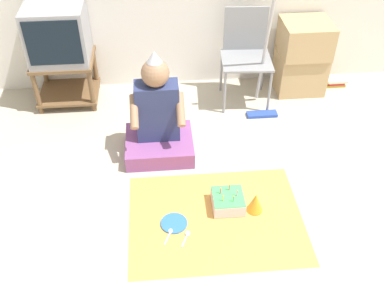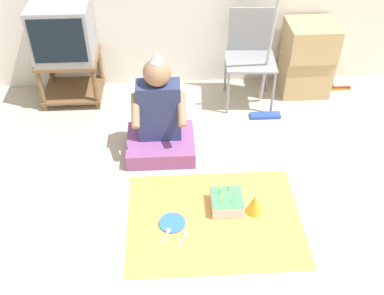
{
  "view_description": "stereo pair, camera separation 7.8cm",
  "coord_description": "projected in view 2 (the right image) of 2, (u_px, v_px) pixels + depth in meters",
  "views": [
    {
      "loc": [
        -0.58,
        -1.98,
        2.45
      ],
      "look_at": [
        -0.35,
        0.53,
        0.35
      ],
      "focal_mm": 42.0,
      "sensor_mm": 36.0,
      "label": 1
    },
    {
      "loc": [
        -0.5,
        -1.98,
        2.45
      ],
      "look_at": [
        -0.35,
        0.53,
        0.35
      ],
      "focal_mm": 42.0,
      "sensor_mm": 36.0,
      "label": 2
    }
  ],
  "objects": [
    {
      "name": "cardboard_box_stack",
      "position": [
        307.0,
        58.0,
        4.29
      ],
      "size": [
        0.46,
        0.42,
        0.71
      ],
      "color": "tan",
      "rests_on": "ground_plane"
    },
    {
      "name": "book_pile",
      "position": [
        341.0,
        84.0,
        4.54
      ],
      "size": [
        0.21,
        0.13,
        0.07
      ],
      "color": "#A88933",
      "rests_on": "ground_plane"
    },
    {
      "name": "ground_plane",
      "position": [
        247.0,
        233.0,
        3.11
      ],
      "size": [
        16.0,
        16.0,
        0.0
      ],
      "primitive_type": "plane",
      "color": "#BCB29E"
    },
    {
      "name": "paper_plate",
      "position": [
        172.0,
        223.0,
        3.17
      ],
      "size": [
        0.19,
        0.19,
        0.01
      ],
      "color": "blue",
      "rests_on": "party_cloth"
    },
    {
      "name": "party_cloth",
      "position": [
        214.0,
        219.0,
        3.21
      ],
      "size": [
        1.23,
        0.94,
        0.01
      ],
      "color": "#EFA84C",
      "rests_on": "ground_plane"
    },
    {
      "name": "party_hat_blue",
      "position": [
        254.0,
        204.0,
        3.21
      ],
      "size": [
        0.12,
        0.12,
        0.16
      ],
      "color": "gold",
      "rests_on": "party_cloth"
    },
    {
      "name": "plastic_spoon_far",
      "position": [
        185.0,
        235.0,
        3.08
      ],
      "size": [
        0.07,
        0.14,
        0.01
      ],
      "color": "white",
      "rests_on": "party_cloth"
    },
    {
      "name": "dust_mop",
      "position": [
        268.0,
        75.0,
        3.97
      ],
      "size": [
        0.28,
        0.32,
        1.34
      ],
      "color": "#2D4CB2",
      "rests_on": "ground_plane"
    },
    {
      "name": "plastic_spoon_near",
      "position": [
        168.0,
        232.0,
        3.1
      ],
      "size": [
        0.07,
        0.14,
        0.01
      ],
      "color": "white",
      "rests_on": "party_cloth"
    },
    {
      "name": "tv_stand",
      "position": [
        71.0,
        74.0,
        4.25
      ],
      "size": [
        0.56,
        0.48,
        0.45
      ],
      "color": "brown",
      "rests_on": "ground_plane"
    },
    {
      "name": "tv",
      "position": [
        63.0,
        31.0,
        3.98
      ],
      "size": [
        0.52,
        0.47,
        0.5
      ],
      "color": "#99999E",
      "rests_on": "tv_stand"
    },
    {
      "name": "birthday_cake",
      "position": [
        227.0,
        202.0,
        3.26
      ],
      "size": [
        0.23,
        0.23,
        0.16
      ],
      "color": "silver",
      "rests_on": "party_cloth"
    },
    {
      "name": "folding_chair",
      "position": [
        250.0,
        51.0,
        4.11
      ],
      "size": [
        0.48,
        0.45,
        0.86
      ],
      "color": "gray",
      "rests_on": "ground_plane"
    },
    {
      "name": "person_seated",
      "position": [
        160.0,
        121.0,
        3.62
      ],
      "size": [
        0.55,
        0.48,
        0.91
      ],
      "color": "#8C4C8C",
      "rests_on": "ground_plane"
    }
  ]
}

